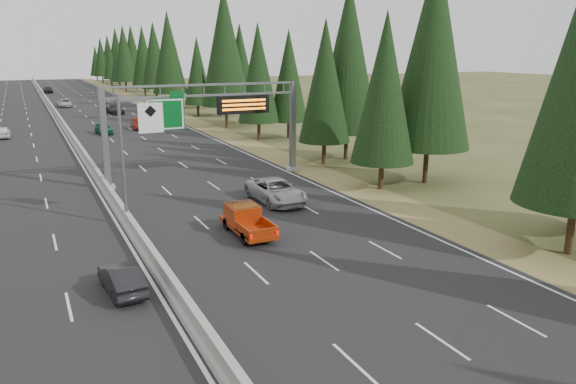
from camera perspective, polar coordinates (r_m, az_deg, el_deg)
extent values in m
cube|color=black|center=(89.80, -22.10, 6.55)|extent=(32.00, 260.00, 0.08)
cube|color=olive|center=(92.56, -10.99, 7.53)|extent=(3.60, 260.00, 0.06)
cube|color=gray|center=(89.78, -22.11, 6.67)|extent=(0.70, 260.00, 0.30)
cube|color=gray|center=(89.73, -22.14, 6.92)|extent=(0.30, 260.00, 0.60)
cube|color=slate|center=(44.87, -18.12, 5.16)|extent=(0.45, 0.45, 7.80)
cube|color=gray|center=(45.57, -17.75, 0.50)|extent=(0.90, 0.90, 0.30)
cube|color=slate|center=(49.41, 0.48, 6.65)|extent=(0.45, 0.45, 7.80)
cube|color=gray|center=(50.05, 0.47, 2.39)|extent=(0.90, 0.90, 0.30)
cube|color=slate|center=(46.13, -8.55, 10.72)|extent=(15.85, 0.35, 0.16)
cube|color=slate|center=(46.19, -8.51, 9.68)|extent=(15.85, 0.35, 0.16)
cube|color=#054C19|center=(45.23, -12.36, 7.72)|extent=(3.00, 0.10, 2.50)
cube|color=silver|center=(45.17, -12.34, 7.71)|extent=(2.85, 0.02, 2.35)
cube|color=#054C19|center=(45.32, -11.21, 9.69)|extent=(1.10, 0.10, 0.45)
cube|color=black|center=(47.03, -4.57, 8.85)|extent=(4.50, 0.40, 1.50)
cube|color=orange|center=(46.79, -4.48, 9.26)|extent=(3.80, 0.02, 0.18)
cube|color=orange|center=(46.82, -4.47, 8.83)|extent=(3.80, 0.02, 0.18)
cube|color=orange|center=(46.86, -4.46, 8.41)|extent=(3.80, 0.02, 0.18)
cylinder|color=slate|center=(35.03, -16.45, 3.04)|extent=(0.20, 0.20, 8.00)
cube|color=gray|center=(35.96, -16.02, -3.06)|extent=(0.50, 0.50, 0.20)
cube|color=slate|center=(34.71, -15.23, 9.04)|extent=(2.00, 0.15, 0.15)
cube|color=silver|center=(34.86, -13.78, 7.33)|extent=(1.50, 0.06, 1.80)
cylinder|color=black|center=(33.18, 26.78, -3.34)|extent=(0.40, 0.40, 2.79)
cylinder|color=black|center=(43.94, 9.43, 1.63)|extent=(0.40, 0.40, 2.14)
cone|color=black|center=(42.99, 9.80, 10.38)|extent=(4.83, 4.83, 11.26)
cylinder|color=black|center=(46.80, 13.81, 2.67)|extent=(0.40, 0.40, 2.91)
cone|color=black|center=(45.90, 14.51, 13.86)|extent=(6.55, 6.55, 15.29)
cylinder|color=black|center=(53.24, 3.67, 4.01)|extent=(0.40, 0.40, 2.14)
cone|color=black|center=(52.46, 3.78, 11.22)|extent=(4.82, 4.82, 11.24)
cylinder|color=black|center=(55.71, 5.91, 4.73)|extent=(0.40, 0.40, 2.72)
cone|color=black|center=(54.94, 6.14, 13.49)|extent=(6.12, 6.12, 14.27)
cylinder|color=black|center=(67.35, -2.98, 6.21)|extent=(0.40, 0.40, 2.18)
cone|color=black|center=(66.73, -3.05, 12.02)|extent=(4.91, 4.91, 11.46)
cylinder|color=black|center=(68.81, 0.07, 6.36)|extent=(0.40, 0.40, 2.07)
cone|color=black|center=(68.21, 0.07, 11.76)|extent=(4.66, 4.66, 10.88)
cylinder|color=black|center=(78.70, -6.27, 7.63)|extent=(0.40, 0.40, 3.02)
cone|color=black|center=(78.18, -6.46, 14.52)|extent=(6.80, 6.80, 15.86)
cylinder|color=black|center=(82.28, -4.79, 7.69)|extent=(0.40, 0.40, 2.27)
cone|color=black|center=(81.76, -4.90, 12.65)|extent=(5.12, 5.12, 11.94)
cylinder|color=black|center=(93.07, -9.13, 8.20)|extent=(0.40, 0.40, 1.85)
cone|color=black|center=(92.65, -9.27, 11.76)|extent=(4.16, 4.16, 9.72)
cylinder|color=black|center=(92.41, -6.88, 8.40)|extent=(0.40, 0.40, 2.37)
cone|color=black|center=(91.95, -7.03, 13.00)|extent=(5.34, 5.34, 12.46)
cylinder|color=black|center=(106.07, -11.81, 9.06)|extent=(0.40, 0.40, 2.76)
cone|color=black|center=(105.67, -12.05, 13.72)|extent=(6.20, 6.20, 14.48)
cylinder|color=black|center=(105.92, -9.06, 8.99)|extent=(0.40, 0.40, 2.05)
cone|color=black|center=(105.54, -9.20, 12.45)|extent=(4.62, 4.62, 10.78)
cylinder|color=black|center=(121.78, -13.23, 9.59)|extent=(0.40, 0.40, 2.59)
cone|color=black|center=(121.43, -13.45, 13.39)|extent=(5.82, 5.82, 13.58)
cylinder|color=black|center=(121.97, -11.85, 9.62)|extent=(0.40, 0.40, 2.39)
cone|color=black|center=(121.62, -12.03, 13.12)|extent=(5.37, 5.37, 12.52)
cylinder|color=black|center=(132.96, -14.30, 9.88)|extent=(0.40, 0.40, 2.51)
cone|color=black|center=(132.64, -14.51, 13.26)|extent=(5.66, 5.66, 13.20)
cylinder|color=black|center=(135.03, -13.14, 9.87)|extent=(0.40, 0.40, 1.85)
cone|color=black|center=(134.74, -13.28, 12.32)|extent=(4.16, 4.16, 9.71)
cylinder|color=black|center=(148.22, -16.11, 10.20)|extent=(0.40, 0.40, 2.63)
cone|color=black|center=(147.93, -16.33, 13.38)|extent=(5.93, 5.93, 13.83)
cylinder|color=black|center=(148.61, -14.02, 10.18)|extent=(0.40, 0.40, 1.80)
cone|color=black|center=(148.35, -14.16, 12.35)|extent=(4.04, 4.04, 9.43)
cylinder|color=black|center=(159.89, -16.69, 10.33)|extent=(0.40, 0.40, 2.10)
cone|color=black|center=(159.63, -16.87, 12.67)|extent=(4.72, 4.72, 11.00)
cylinder|color=black|center=(162.76, -15.38, 10.59)|extent=(0.40, 0.40, 2.72)
cone|color=black|center=(162.50, -15.58, 13.58)|extent=(6.12, 6.12, 14.28)
cylinder|color=black|center=(175.91, -17.46, 10.57)|extent=(0.40, 0.40, 1.98)
cone|color=black|center=(175.68, -17.62, 12.58)|extent=(4.45, 4.45, 10.39)
cylinder|color=black|center=(174.63, -16.18, 10.71)|extent=(0.40, 0.40, 2.44)
cone|color=black|center=(174.38, -16.36, 13.21)|extent=(5.49, 5.49, 12.81)
cylinder|color=black|center=(188.70, -18.29, 10.76)|extent=(0.40, 0.40, 2.26)
cone|color=black|center=(188.48, -18.46, 12.90)|extent=(5.09, 5.09, 11.88)
cylinder|color=black|center=(187.76, -16.86, 10.93)|extent=(0.40, 0.40, 2.74)
cone|color=black|center=(187.54, -17.06, 13.54)|extent=(6.17, 6.17, 14.40)
cylinder|color=black|center=(202.03, -18.81, 10.86)|extent=(0.40, 0.40, 1.86)
cone|color=black|center=(201.84, -18.94, 12.50)|extent=(4.20, 4.20, 9.79)
cylinder|color=black|center=(203.78, -17.64, 11.05)|extent=(0.40, 0.40, 2.44)
cone|color=black|center=(203.57, -17.81, 13.19)|extent=(5.50, 5.50, 12.83)
imported|color=#A3A4A8|center=(39.49, -1.25, 0.12)|extent=(2.85, 5.93, 1.63)
cylinder|color=black|center=(31.11, -4.41, -4.75)|extent=(0.27, 0.72, 0.72)
cylinder|color=black|center=(31.66, -1.82, -4.37)|extent=(0.27, 0.72, 0.72)
cylinder|color=black|center=(33.76, -6.23, -3.25)|extent=(0.27, 0.72, 0.72)
cylinder|color=black|center=(34.26, -3.82, -2.93)|extent=(0.27, 0.72, 0.72)
cube|color=#9B2B09|center=(32.68, -4.13, -3.55)|extent=(1.80, 5.03, 0.27)
cube|color=#9B2B09|center=(33.22, -4.66, -2.12)|extent=(1.71, 1.98, 0.99)
cube|color=black|center=(33.14, -4.67, -1.68)|extent=(1.53, 1.71, 0.49)
cube|color=#9B2B09|center=(31.10, -4.70, -3.89)|extent=(0.09, 2.16, 0.54)
cube|color=#9B2B09|center=(31.71, -1.81, -3.48)|extent=(0.09, 2.16, 0.54)
cube|color=#9B2B09|center=(30.45, -2.47, -4.25)|extent=(1.80, 0.09, 0.54)
imported|color=#125239|center=(75.50, -18.23, 6.16)|extent=(1.99, 4.26, 1.41)
imported|color=#5F140D|center=(78.89, -14.99, 6.73)|extent=(1.86, 4.50, 1.45)
imported|color=black|center=(98.78, -17.17, 8.09)|extent=(2.49, 5.76, 1.65)
imported|color=#B5B5B5|center=(113.73, -21.76, 8.39)|extent=(2.44, 5.09, 1.40)
imported|color=black|center=(151.58, -23.22, 9.53)|extent=(2.30, 4.85, 1.60)
imported|color=black|center=(26.18, -16.53, -8.45)|extent=(1.69, 3.97, 1.27)
imported|color=white|center=(76.72, -26.98, 5.44)|extent=(1.67, 4.10, 1.39)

